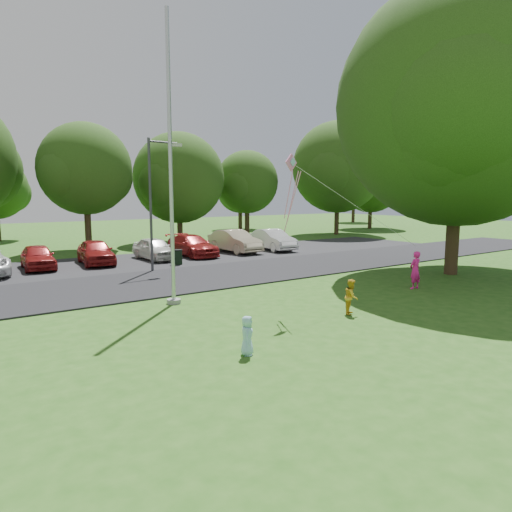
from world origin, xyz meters
TOP-DOWN VIEW (x-y plane):
  - ground at (0.00, 0.00)m, footprint 120.00×120.00m
  - park_road at (0.00, 9.00)m, footprint 60.00×6.00m
  - parking_strip at (0.00, 15.50)m, footprint 42.00×7.00m
  - flagpole at (-3.50, 5.00)m, footprint 0.50×0.50m
  - street_lamp at (-1.21, 11.87)m, footprint 1.86×0.32m
  - trash_can at (0.46, 13.00)m, footprint 0.55×0.55m
  - big_tree at (10.17, 2.73)m, footprint 12.04×11.46m
  - tree_row at (1.59, 24.23)m, footprint 64.35×11.94m
  - horizon_trees at (4.06, 33.88)m, footprint 77.46×7.20m
  - parked_cars at (-0.49, 15.58)m, footprint 19.65×5.17m
  - woman at (5.76, 1.65)m, footprint 0.57×0.37m
  - child_yellow at (0.62, 0.35)m, footprint 0.71×0.68m
  - child_blue at (-4.31, -0.89)m, footprint 0.53×0.57m
  - kite at (-0.55, 1.84)m, footprint 6.78×0.63m

SIDE VIEW (x-z plane):
  - ground at x=0.00m, z-range 0.00..0.00m
  - park_road at x=0.00m, z-range 0.00..0.06m
  - parking_strip at x=0.00m, z-range 0.00..0.06m
  - trash_can at x=0.46m, z-range 0.00..0.88m
  - child_blue at x=-4.31m, z-range 0.00..0.97m
  - child_yellow at x=0.62m, z-range 0.00..1.15m
  - parked_cars at x=-0.49m, z-range 0.00..1.48m
  - woman at x=5.76m, z-range 0.00..1.56m
  - street_lamp at x=-1.21m, z-range 0.67..7.28m
  - flagpole at x=-3.50m, z-range -0.83..9.17m
  - horizon_trees at x=4.06m, z-range 0.79..7.81m
  - kite at x=-0.55m, z-range 2.67..6.08m
  - tree_row at x=1.59m, z-range 0.27..11.15m
  - big_tree at x=10.17m, z-range 0.82..14.63m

